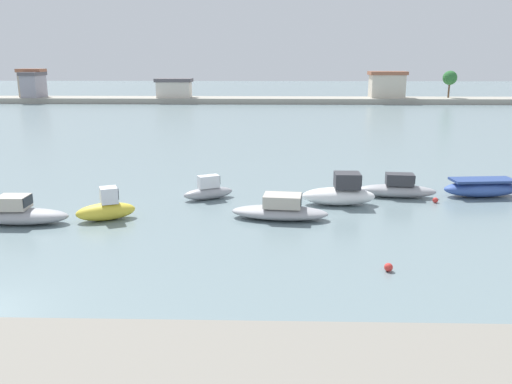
{
  "coord_description": "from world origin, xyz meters",
  "views": [
    {
      "loc": [
        10.79,
        -16.25,
        8.82
      ],
      "look_at": [
        9.9,
        16.39,
        0.41
      ],
      "focal_mm": 36.37,
      "sensor_mm": 36.0,
      "label": 1
    }
  ],
  "objects_px": {
    "moored_boat_5": "(280,210)",
    "moored_boat_7": "(397,189)",
    "mooring_buoy_4": "(388,267)",
    "moored_boat_6": "(340,193)",
    "moored_boat_8": "(482,188)",
    "moored_boat_2": "(20,214)",
    "mooring_buoy_1": "(348,191)",
    "moored_boat_4": "(208,191)",
    "moored_boat_3": "(106,209)",
    "mooring_buoy_3": "(435,200)"
  },
  "relations": [
    {
      "from": "mooring_buoy_1",
      "to": "mooring_buoy_4",
      "type": "bearing_deg",
      "value": -90.61
    },
    {
      "from": "moored_boat_8",
      "to": "mooring_buoy_1",
      "type": "height_order",
      "value": "moored_boat_8"
    },
    {
      "from": "mooring_buoy_1",
      "to": "mooring_buoy_3",
      "type": "height_order",
      "value": "mooring_buoy_3"
    },
    {
      "from": "moored_boat_3",
      "to": "moored_boat_5",
      "type": "bearing_deg",
      "value": -21.42
    },
    {
      "from": "moored_boat_3",
      "to": "moored_boat_4",
      "type": "distance_m",
      "value": 6.98
    },
    {
      "from": "moored_boat_7",
      "to": "moored_boat_2",
      "type": "bearing_deg",
      "value": -158.22
    },
    {
      "from": "moored_boat_3",
      "to": "moored_boat_7",
      "type": "bearing_deg",
      "value": -6.72
    },
    {
      "from": "moored_boat_2",
      "to": "mooring_buoy_1",
      "type": "bearing_deg",
      "value": 19.44
    },
    {
      "from": "moored_boat_5",
      "to": "mooring_buoy_1",
      "type": "bearing_deg",
      "value": 57.15
    },
    {
      "from": "moored_boat_5",
      "to": "moored_boat_7",
      "type": "bearing_deg",
      "value": 39.11
    },
    {
      "from": "moored_boat_7",
      "to": "moored_boat_5",
      "type": "bearing_deg",
      "value": -141.21
    },
    {
      "from": "moored_boat_7",
      "to": "mooring_buoy_1",
      "type": "relative_size",
      "value": 15.93
    },
    {
      "from": "moored_boat_5",
      "to": "mooring_buoy_3",
      "type": "bearing_deg",
      "value": 26.41
    },
    {
      "from": "moored_boat_8",
      "to": "mooring_buoy_4",
      "type": "height_order",
      "value": "moored_boat_8"
    },
    {
      "from": "moored_boat_7",
      "to": "moored_boat_8",
      "type": "distance_m",
      "value": 5.64
    },
    {
      "from": "moored_boat_2",
      "to": "moored_boat_6",
      "type": "distance_m",
      "value": 18.61
    },
    {
      "from": "moored_boat_4",
      "to": "moored_boat_7",
      "type": "height_order",
      "value": "moored_boat_7"
    },
    {
      "from": "mooring_buoy_3",
      "to": "mooring_buoy_4",
      "type": "xyz_separation_m",
      "value": [
        -5.37,
        -11.05,
        0.01
      ]
    },
    {
      "from": "moored_boat_5",
      "to": "moored_boat_7",
      "type": "height_order",
      "value": "moored_boat_7"
    },
    {
      "from": "moored_boat_4",
      "to": "moored_boat_7",
      "type": "relative_size",
      "value": 0.66
    },
    {
      "from": "moored_boat_2",
      "to": "moored_boat_8",
      "type": "distance_m",
      "value": 28.47
    },
    {
      "from": "mooring_buoy_1",
      "to": "moored_boat_7",
      "type": "bearing_deg",
      "value": -12.79
    },
    {
      "from": "mooring_buoy_4",
      "to": "mooring_buoy_3",
      "type": "bearing_deg",
      "value": 64.09
    },
    {
      "from": "moored_boat_7",
      "to": "moored_boat_8",
      "type": "bearing_deg",
      "value": 8.91
    },
    {
      "from": "moored_boat_4",
      "to": "moored_boat_7",
      "type": "distance_m",
      "value": 12.34
    },
    {
      "from": "moored_boat_5",
      "to": "moored_boat_4",
      "type": "bearing_deg",
      "value": 143.65
    },
    {
      "from": "moored_boat_4",
      "to": "mooring_buoy_1",
      "type": "distance_m",
      "value": 9.34
    },
    {
      "from": "moored_boat_8",
      "to": "mooring_buoy_3",
      "type": "height_order",
      "value": "moored_boat_8"
    },
    {
      "from": "moored_boat_7",
      "to": "mooring_buoy_3",
      "type": "distance_m",
      "value": 2.56
    },
    {
      "from": "moored_boat_4",
      "to": "moored_boat_8",
      "type": "bearing_deg",
      "value": -23.38
    },
    {
      "from": "mooring_buoy_3",
      "to": "mooring_buoy_4",
      "type": "height_order",
      "value": "mooring_buoy_4"
    },
    {
      "from": "moored_boat_7",
      "to": "mooring_buoy_4",
      "type": "distance_m",
      "value": 12.85
    },
    {
      "from": "mooring_buoy_3",
      "to": "moored_boat_5",
      "type": "bearing_deg",
      "value": -159.71
    },
    {
      "from": "moored_boat_3",
      "to": "moored_boat_4",
      "type": "relative_size",
      "value": 1.01
    },
    {
      "from": "moored_boat_3",
      "to": "moored_boat_5",
      "type": "distance_m",
      "value": 9.8
    },
    {
      "from": "moored_boat_6",
      "to": "moored_boat_8",
      "type": "height_order",
      "value": "moored_boat_6"
    },
    {
      "from": "moored_boat_6",
      "to": "mooring_buoy_3",
      "type": "bearing_deg",
      "value": 5.93
    },
    {
      "from": "moored_boat_6",
      "to": "mooring_buoy_3",
      "type": "distance_m",
      "value": 6.14
    },
    {
      "from": "moored_boat_3",
      "to": "moored_boat_8",
      "type": "relative_size",
      "value": 0.67
    },
    {
      "from": "moored_boat_6",
      "to": "mooring_buoy_4",
      "type": "height_order",
      "value": "moored_boat_6"
    },
    {
      "from": "moored_boat_3",
      "to": "mooring_buoy_1",
      "type": "relative_size",
      "value": 10.55
    },
    {
      "from": "moored_boat_8",
      "to": "mooring_buoy_3",
      "type": "bearing_deg",
      "value": -159.94
    },
    {
      "from": "moored_boat_2",
      "to": "moored_boat_4",
      "type": "relative_size",
      "value": 1.51
    },
    {
      "from": "moored_boat_3",
      "to": "moored_boat_7",
      "type": "relative_size",
      "value": 0.66
    },
    {
      "from": "moored_boat_5",
      "to": "moored_boat_6",
      "type": "height_order",
      "value": "moored_boat_6"
    },
    {
      "from": "moored_boat_4",
      "to": "mooring_buoy_4",
      "type": "distance_m",
      "value": 14.72
    },
    {
      "from": "moored_boat_7",
      "to": "mooring_buoy_4",
      "type": "xyz_separation_m",
      "value": [
        -3.24,
        -12.43,
        -0.37
      ]
    },
    {
      "from": "moored_boat_6",
      "to": "moored_boat_8",
      "type": "relative_size",
      "value": 0.87
    },
    {
      "from": "moored_boat_8",
      "to": "mooring_buoy_3",
      "type": "xyz_separation_m",
      "value": [
        -3.51,
        -1.68,
        -0.4
      ]
    },
    {
      "from": "moored_boat_2",
      "to": "mooring_buoy_1",
      "type": "height_order",
      "value": "moored_boat_2"
    }
  ]
}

